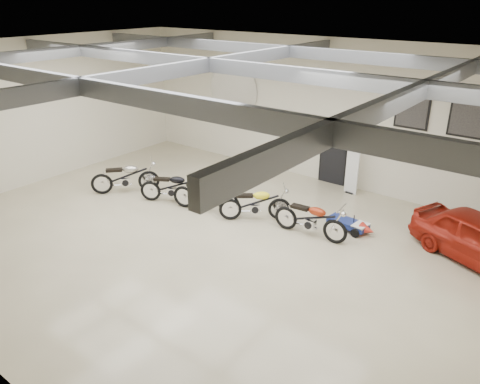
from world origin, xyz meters
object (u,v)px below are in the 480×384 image
Objects in this scene: motorcycle_black at (172,186)px; motorcycle_yellow at (255,203)px; go_kart at (352,222)px; motorcycle_gold at (206,194)px; motorcycle_red at (310,218)px; motorcycle_silver at (125,176)px; banner_stand at (352,169)px.

motorcycle_yellow is at bearing -17.28° from motorcycle_black.
motorcycle_gold is at bearing -153.83° from go_kart.
motorcycle_black is at bearing -175.72° from motorcycle_red.
motorcycle_red reaches higher than go_kart.
go_kart is (2.63, 1.10, -0.29)m from motorcycle_yellow.
motorcycle_yellow is at bearing 0.46° from motorcycle_gold.
go_kart is (7.35, 2.10, -0.32)m from motorcycle_silver.
motorcycle_silver reaches higher than motorcycle_black.
motorcycle_yellow is 0.98× the size of motorcycle_red.
motorcycle_red is (6.55, 1.09, -0.02)m from motorcycle_silver.
banner_stand is at bearing 30.06° from motorcycle_yellow.
banner_stand is 5.05m from motorcycle_gold.
motorcycle_yellow is 2.86m from go_kart.
motorcycle_red is at bearing -6.55° from motorcycle_gold.
go_kart is at bearing -16.41° from motorcycle_yellow.
motorcycle_black is 4.76m from motorcycle_red.
banner_stand reaches higher than motorcycle_red.
banner_stand is at bearing 15.91° from motorcycle_black.
motorcycle_yellow is 1.46× the size of go_kart.
go_kart is (1.25, -2.55, -0.59)m from banner_stand.
motorcycle_black is at bearing -157.12° from go_kart.
motorcycle_gold is 3.42m from motorcycle_red.
motorcycle_gold is at bearing 157.03° from motorcycle_yellow.
motorcycle_yellow is (-1.38, -3.65, -0.31)m from banner_stand.
motorcycle_gold is 4.47m from go_kart.
motorcycle_gold is 1.06× the size of motorcycle_yellow.
motorcycle_red is (4.71, 0.69, 0.01)m from motorcycle_black.
motorcycle_silver is 6.64m from motorcycle_red.
motorcycle_gold is 1.55× the size of go_kart.
banner_stand is 0.79× the size of motorcycle_red.
motorcycle_black reaches higher than go_kart.
motorcycle_silver is 1.88m from motorcycle_black.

